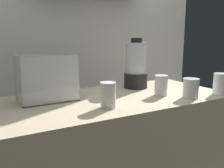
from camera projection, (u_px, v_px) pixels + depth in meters
name	position (u px, v px, depth m)	size (l,w,h in m)	color
back_wall_unit	(67.00, 34.00, 2.00)	(2.60, 0.24, 2.50)	silver
carrot_display_bin	(47.00, 86.00, 1.35)	(0.30, 0.21, 0.25)	white
blender_pitcher	(136.00, 67.00, 1.66)	(0.16, 0.16, 0.34)	black
juice_cup_pomegranate_far_left	(108.00, 97.00, 1.21)	(0.08, 0.08, 0.13)	white
juice_cup_carrot_left	(161.00, 87.00, 1.46)	(0.08, 0.08, 0.12)	white
juice_cup_mango_middle	(191.00, 90.00, 1.40)	(0.09, 0.09, 0.11)	white
juice_cup_beet_right	(220.00, 85.00, 1.49)	(0.09, 0.09, 0.13)	white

